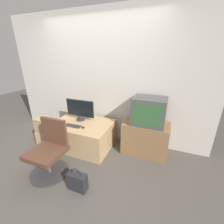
# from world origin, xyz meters

# --- Properties ---
(ground_plane) EXTENTS (12.00, 12.00, 0.00)m
(ground_plane) POSITION_xyz_m (0.00, 0.00, 0.00)
(ground_plane) COLOR #4C4742
(wall_back) EXTENTS (4.40, 0.05, 2.60)m
(wall_back) POSITION_xyz_m (0.00, 1.32, 1.30)
(wall_back) COLOR beige
(wall_back) RESTS_ON ground_plane
(desk) EXTENTS (1.16, 0.84, 0.51)m
(desk) POSITION_xyz_m (-0.18, 0.79, 0.26)
(desk) COLOR tan
(desk) RESTS_ON ground_plane
(side_stand) EXTENTS (0.82, 0.47, 0.61)m
(side_stand) POSITION_xyz_m (1.04, 1.02, 0.31)
(side_stand) COLOR olive
(side_stand) RESTS_ON ground_plane
(main_monitor) EXTENTS (0.62, 0.19, 0.43)m
(main_monitor) POSITION_xyz_m (-0.29, 0.91, 0.74)
(main_monitor) COLOR #2D2D2D
(main_monitor) RESTS_ON desk
(keyboard) EXTENTS (0.32, 0.11, 0.01)m
(keyboard) POSITION_xyz_m (-0.27, 0.60, 0.52)
(keyboard) COLOR #2D2D2D
(keyboard) RESTS_ON desk
(mouse) EXTENTS (0.06, 0.04, 0.03)m
(mouse) POSITION_xyz_m (-0.04, 0.60, 0.53)
(mouse) COLOR black
(mouse) RESTS_ON desk
(crt_tv) EXTENTS (0.57, 0.43, 0.49)m
(crt_tv) POSITION_xyz_m (1.06, 1.02, 0.86)
(crt_tv) COLOR #474747
(crt_tv) RESTS_ON side_stand
(office_chair) EXTENTS (0.59, 0.59, 0.87)m
(office_chair) POSITION_xyz_m (-0.27, -0.05, 0.35)
(office_chair) COLOR #333333
(office_chair) RESTS_ON ground_plane
(cardboard_box_lower) EXTENTS (0.22, 0.26, 0.33)m
(cardboard_box_lower) POSITION_xyz_m (-0.94, 0.51, 0.16)
(cardboard_box_lower) COLOR tan
(cardboard_box_lower) RESTS_ON ground_plane
(cardboard_box_upper) EXTENTS (0.20, 0.24, 0.29)m
(cardboard_box_upper) POSITION_xyz_m (-0.94, 0.51, 0.47)
(cardboard_box_upper) COLOR #A3845B
(cardboard_box_upper) RESTS_ON cardboard_box_lower
(handbag) EXTENTS (0.27, 0.12, 0.36)m
(handbag) POSITION_xyz_m (0.32, -0.19, 0.14)
(handbag) COLOR #232328
(handbag) RESTS_ON ground_plane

